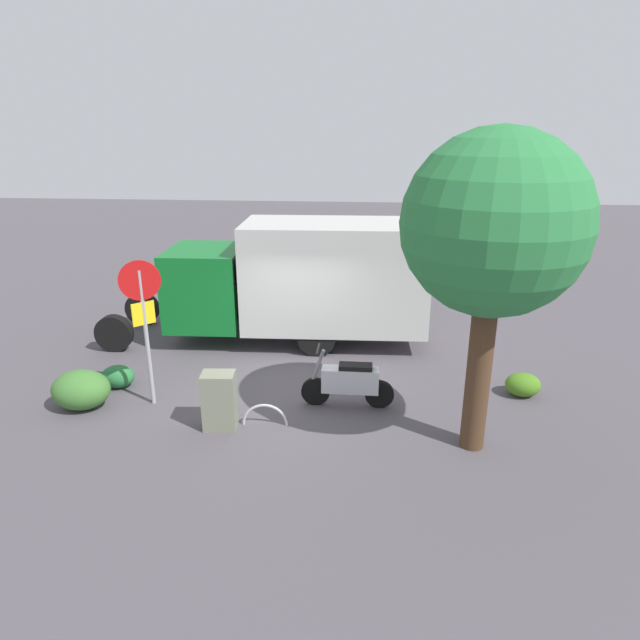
# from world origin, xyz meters

# --- Properties ---
(ground_plane) EXTENTS (60.00, 60.00, 0.00)m
(ground_plane) POSITION_xyz_m (0.00, 0.00, 0.00)
(ground_plane) COLOR #4D474E
(box_truck_near) EXTENTS (8.06, 2.44, 3.02)m
(box_truck_near) POSITION_xyz_m (0.23, -2.77, 1.65)
(box_truck_near) COLOR black
(box_truck_near) RESTS_ON ground
(motorcycle) EXTENTS (1.81, 0.55, 1.20)m
(motorcycle) POSITION_xyz_m (-1.19, 0.64, 0.52)
(motorcycle) COLOR black
(motorcycle) RESTS_ON ground
(stop_sign) EXTENTS (0.71, 0.33, 2.91)m
(stop_sign) POSITION_xyz_m (2.68, 0.87, 1.93)
(stop_sign) COLOR #9E9EA3
(stop_sign) RESTS_ON ground
(street_tree) EXTENTS (2.84, 2.84, 5.24)m
(street_tree) POSITION_xyz_m (-3.34, 1.87, 3.77)
(street_tree) COLOR #47301E
(street_tree) RESTS_ON ground
(utility_cabinet) EXTENTS (0.62, 0.48, 1.07)m
(utility_cabinet) POSITION_xyz_m (1.11, 1.64, 0.53)
(utility_cabinet) COLOR gray
(utility_cabinet) RESTS_ON ground
(bike_rack_hoop) EXTENTS (0.85, 0.09, 0.85)m
(bike_rack_hoop) POSITION_xyz_m (0.33, 1.50, 0.00)
(bike_rack_hoop) COLOR #B7B7BC
(bike_rack_hoop) RESTS_ON ground
(shrub_near_sign) EXTENTS (0.69, 0.57, 0.47)m
(shrub_near_sign) POSITION_xyz_m (3.68, 0.23, 0.24)
(shrub_near_sign) COLOR #276C36
(shrub_near_sign) RESTS_ON ground
(shrub_mid_verge) EXTENTS (0.70, 0.58, 0.48)m
(shrub_mid_verge) POSITION_xyz_m (-4.69, -0.11, 0.24)
(shrub_mid_verge) COLOR #47781E
(shrub_mid_verge) RESTS_ON ground
(shrub_by_tree) EXTENTS (1.12, 0.91, 0.76)m
(shrub_by_tree) POSITION_xyz_m (3.99, 1.16, 0.38)
(shrub_by_tree) COLOR #3D7230
(shrub_by_tree) RESTS_ON ground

